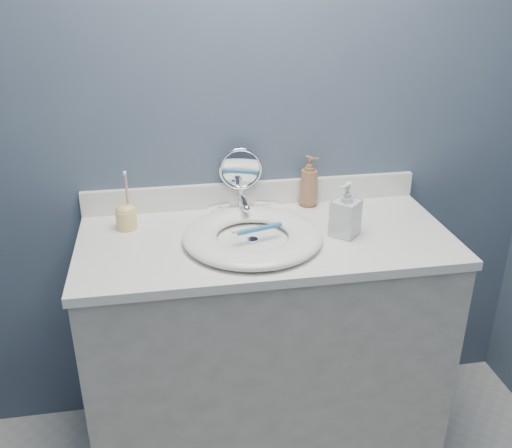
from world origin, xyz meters
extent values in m
cube|color=#425063|center=(0.00, 1.25, 1.20)|extent=(2.20, 0.02, 2.40)
cube|color=beige|center=(0.00, 0.97, 0.42)|extent=(1.20, 0.55, 0.85)
cube|color=white|center=(0.00, 0.97, 0.86)|extent=(1.22, 0.57, 0.03)
cube|color=white|center=(0.00, 1.24, 0.93)|extent=(1.22, 0.02, 0.09)
cylinder|color=silver|center=(-0.05, 0.94, 0.88)|extent=(0.04, 0.04, 0.01)
cube|color=silver|center=(-0.05, 1.16, 0.89)|extent=(0.22, 0.05, 0.01)
cylinder|color=silver|center=(-0.05, 1.16, 0.92)|extent=(0.03, 0.03, 0.06)
cylinder|color=silver|center=(-0.05, 1.11, 0.94)|extent=(0.02, 0.09, 0.02)
sphere|color=silver|center=(-0.05, 1.06, 0.94)|extent=(0.03, 0.03, 0.03)
cylinder|color=silver|center=(-0.14, 1.16, 0.90)|extent=(0.02, 0.02, 0.03)
cube|color=silver|center=(-0.14, 1.16, 0.92)|extent=(0.08, 0.03, 0.01)
cylinder|color=silver|center=(0.04, 1.16, 0.90)|extent=(0.02, 0.02, 0.03)
cube|color=silver|center=(0.04, 1.16, 0.92)|extent=(0.08, 0.03, 0.01)
cylinder|color=silver|center=(-0.05, 1.21, 0.89)|extent=(0.09, 0.09, 0.01)
cylinder|color=silver|center=(-0.05, 1.21, 0.94)|extent=(0.01, 0.01, 0.12)
torus|color=silver|center=(-0.05, 1.21, 1.03)|extent=(0.16, 0.02, 0.16)
cylinder|color=white|center=(-0.05, 1.21, 1.03)|extent=(0.13, 0.01, 0.13)
imported|color=#966343|center=(0.20, 1.20, 0.97)|extent=(0.10, 0.10, 0.19)
imported|color=silver|center=(0.26, 0.94, 0.97)|extent=(0.12, 0.12, 0.18)
cylinder|color=#F8D37C|center=(-0.45, 1.11, 0.91)|extent=(0.07, 0.07, 0.07)
ellipsoid|color=#F8D37C|center=(-0.45, 1.11, 0.95)|extent=(0.07, 0.06, 0.04)
cylinder|color=#DF967E|center=(-0.44, 1.11, 1.01)|extent=(0.01, 0.02, 0.13)
cube|color=white|center=(-0.44, 1.11, 1.08)|extent=(0.01, 0.02, 0.01)
cube|color=teal|center=(-0.03, 0.94, 0.92)|extent=(0.15, 0.06, 0.01)
cube|color=white|center=(-0.11, 0.92, 0.93)|extent=(0.02, 0.02, 0.01)
camera|label=1|loc=(-0.32, -0.67, 1.71)|focal=40.00mm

